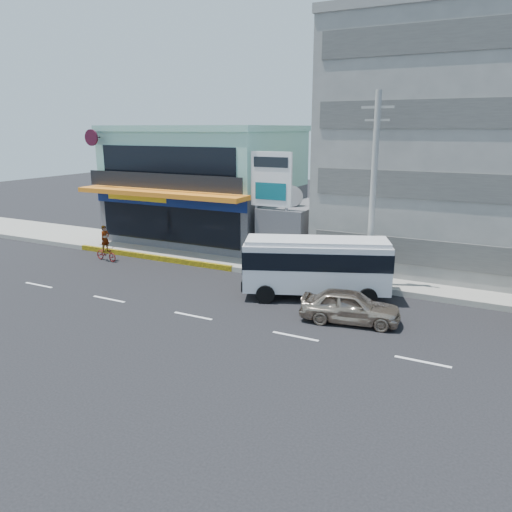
{
  "coord_description": "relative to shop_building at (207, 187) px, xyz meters",
  "views": [
    {
      "loc": [
        12.16,
        -17.5,
        8.23
      ],
      "look_at": [
        1.48,
        3.36,
        2.2
      ],
      "focal_mm": 35.0,
      "sensor_mm": 36.0,
      "label": 1
    }
  ],
  "objects": [
    {
      "name": "minibus",
      "position": [
        12.0,
        -8.99,
        -2.22
      ],
      "size": [
        7.47,
        4.78,
        2.98
      ],
      "color": "silver",
      "rests_on": "ground"
    },
    {
      "name": "gap_structure",
      "position": [
        8.0,
        -1.95,
        -2.25
      ],
      "size": [
        3.0,
        6.0,
        3.5
      ],
      "primitive_type": "cube",
      "color": "#434347",
      "rests_on": "ground"
    },
    {
      "name": "sidewalk",
      "position": [
        13.0,
        -4.45,
        -3.85
      ],
      "size": [
        70.0,
        5.0,
        0.3
      ],
      "primitive_type": "cube",
      "color": "gray",
      "rests_on": "ground"
    },
    {
      "name": "ground",
      "position": [
        8.0,
        -13.95,
        -4.0
      ],
      "size": [
        120.0,
        120.0,
        0.0
      ],
      "primitive_type": "plane",
      "color": "black",
      "rests_on": "ground"
    },
    {
      "name": "billboard",
      "position": [
        7.5,
        -4.75,
        0.93
      ],
      "size": [
        2.6,
        0.18,
        6.9
      ],
      "color": "gray",
      "rests_on": "ground"
    },
    {
      "name": "shop_building",
      "position": [
        0.0,
        0.0,
        0.0
      ],
      "size": [
        12.4,
        11.7,
        8.0
      ],
      "color": "#434347",
      "rests_on": "ground"
    },
    {
      "name": "utility_pole_near",
      "position": [
        14.0,
        -6.55,
        1.15
      ],
      "size": [
        1.6,
        0.3,
        10.0
      ],
      "color": "#999993",
      "rests_on": "ground"
    },
    {
      "name": "sedan",
      "position": [
        14.49,
        -11.42,
        -3.27
      ],
      "size": [
        4.52,
        2.44,
        1.46
      ],
      "primitive_type": "imported",
      "rotation": [
        0.0,
        0.0,
        1.74
      ],
      "color": "tan",
      "rests_on": "ground"
    },
    {
      "name": "satellite_dish",
      "position": [
        8.0,
        -2.95,
        -0.42
      ],
      "size": [
        1.5,
        1.5,
        0.15
      ],
      "primitive_type": "cylinder",
      "color": "slate",
      "rests_on": "gap_structure"
    },
    {
      "name": "concrete_building",
      "position": [
        18.0,
        1.05,
        3.0
      ],
      "size": [
        16.0,
        12.0,
        14.0
      ],
      "primitive_type": "cube",
      "color": "gray",
      "rests_on": "ground"
    },
    {
      "name": "motorcycle_rider",
      "position": [
        -2.4,
        -8.37,
        -3.25
      ],
      "size": [
        1.84,
        0.85,
        2.28
      ],
      "color": "#5A0C0D",
      "rests_on": "ground"
    }
  ]
}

